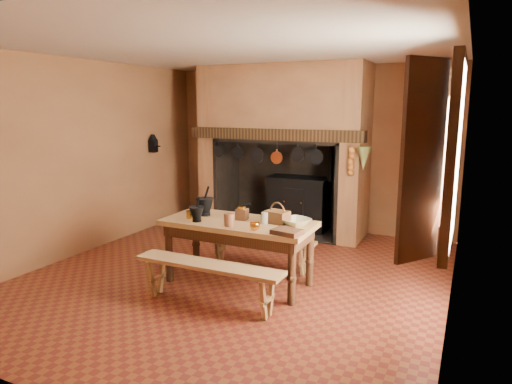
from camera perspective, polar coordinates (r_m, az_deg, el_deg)
floor at (r=5.90m, az=-2.64°, el=-10.53°), size 5.50×5.50×0.00m
ceiling at (r=5.54m, az=-2.90°, el=17.59°), size 5.50×5.50×0.00m
back_wall at (r=8.06m, az=6.53°, el=5.41°), size 5.00×0.02×2.80m
wall_left at (r=7.07m, az=-20.98°, el=4.04°), size 0.02×5.50×2.80m
wall_right at (r=4.90m, az=23.97°, el=1.15°), size 0.02×5.50×2.80m
wall_front at (r=3.42m, az=-25.09°, el=-2.75°), size 5.00×0.02×2.80m
chimney_breast at (r=7.73m, az=3.40°, el=8.30°), size 2.95×0.96×2.80m
iron_range at (r=7.93m, az=5.39°, el=-1.35°), size 1.12×0.55×1.60m
hearth_pans at (r=8.21m, az=-1.84°, el=-3.69°), size 0.51×0.62×0.20m
hanging_pans at (r=7.32m, az=1.59°, el=4.63°), size 1.92×0.29×0.27m
onion_string at (r=6.87m, az=11.81°, el=3.76°), size 0.12×0.10×0.46m
herb_bunch at (r=6.83m, az=13.30°, el=4.07°), size 0.20×0.20×0.35m
window at (r=4.47m, az=22.16°, el=4.34°), size 0.39×1.75×1.76m
wall_coffee_mill at (r=8.15m, az=-12.74°, el=6.10°), size 0.23×0.16×0.31m
work_table at (r=5.49m, az=-2.21°, el=-4.88°), size 1.81×0.80×0.78m
bench_front at (r=5.00m, az=-5.99°, el=-10.14°), size 1.71×0.30×0.48m
bench_back at (r=6.12m, az=0.50°, el=-6.56°), size 1.52×0.27×0.43m
mortar_large at (r=5.73m, az=-6.40°, el=-1.72°), size 0.22×0.22×0.38m
mortar_small at (r=5.45m, az=-7.43°, el=-2.64°), size 0.18×0.18×0.31m
coffee_grinder at (r=5.50m, az=-1.76°, el=-2.68°), size 0.19×0.15×0.21m
brass_mug_a at (r=5.63m, az=-8.28°, el=-2.79°), size 0.10×0.10×0.10m
brass_mug_b at (r=5.40m, az=1.01°, el=-3.32°), size 0.10×0.10×0.08m
mixing_bowl at (r=5.27m, az=4.99°, el=-3.73°), size 0.43×0.43×0.08m
stoneware_crock at (r=5.22m, az=-3.40°, el=-3.47°), size 0.14×0.14×0.15m
glass_jar at (r=5.31m, az=1.10°, el=-3.28°), size 0.09×0.09×0.14m
wicker_basket at (r=5.35m, az=2.67°, el=-3.04°), size 0.29×0.23×0.25m
wooden_tray at (r=4.90m, az=3.90°, el=-4.99°), size 0.34×0.27×0.05m
brass_cup at (r=5.04m, az=-0.17°, el=-4.32°), size 0.11×0.11×0.09m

